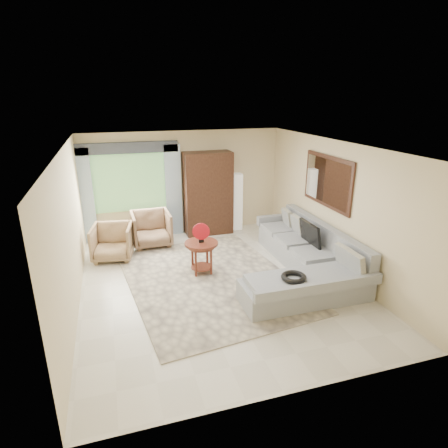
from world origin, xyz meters
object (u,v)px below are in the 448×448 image
object	(u,v)px
coffee_table	(202,257)
floor_lamp	(237,202)
armchair_right	(151,229)
potted_plant	(111,230)
armoire	(208,193)
sectional_sofa	(305,261)
tv_screen	(310,234)
armchair_left	(113,242)

from	to	relation	value
coffee_table	floor_lamp	size ratio (longest dim) A/B	0.44
armchair_right	floor_lamp	bearing A→B (deg)	10.92
coffee_table	floor_lamp	world-z (taller)	floor_lamp
potted_plant	armoire	world-z (taller)	armoire
armchair_right	armoire	world-z (taller)	armoire
coffee_table	floor_lamp	bearing A→B (deg)	56.36
sectional_sofa	armoire	bearing A→B (deg)	113.06
sectional_sofa	tv_screen	xyz separation A→B (m)	(0.27, 0.34, 0.44)
tv_screen	armoire	world-z (taller)	armoire
tv_screen	armchair_left	bearing A→B (deg)	158.10
armchair_right	armoire	xyz separation A→B (m)	(1.52, 0.45, 0.64)
armchair_right	armoire	bearing A→B (deg)	15.01
tv_screen	potted_plant	size ratio (longest dim) A/B	1.32
armchair_left	armoire	distance (m)	2.70
armoire	tv_screen	bearing A→B (deg)	-59.64
armchair_right	potted_plant	distance (m)	1.09
armchair_left	armoire	world-z (taller)	armoire
armoire	armchair_right	bearing A→B (deg)	-163.55
armoire	sectional_sofa	bearing A→B (deg)	-66.94
armchair_left	tv_screen	bearing A→B (deg)	-11.34
coffee_table	potted_plant	bearing A→B (deg)	125.77
coffee_table	armoire	distance (m)	2.46
tv_screen	armchair_left	distance (m)	4.24
armchair_left	armchair_right	bearing A→B (deg)	41.18
armchair_left	armchair_right	xyz separation A→B (m)	(0.91, 0.54, 0.03)
potted_plant	armchair_left	bearing A→B (deg)	-89.46
sectional_sofa	armchair_left	xyz separation A→B (m)	(-3.66, 1.91, 0.10)
potted_plant	coffee_table	bearing A→B (deg)	-54.23
sectional_sofa	tv_screen	bearing A→B (deg)	51.59
sectional_sofa	armchair_right	xyz separation A→B (m)	(-2.75, 2.45, 0.13)
armchair_left	potted_plant	xyz separation A→B (m)	(-0.01, 1.10, -0.11)
potted_plant	armoire	size ratio (longest dim) A/B	0.27
sectional_sofa	potted_plant	world-z (taller)	sectional_sofa
armchair_right	floor_lamp	xyz separation A→B (m)	(2.32, 0.51, 0.34)
floor_lamp	coffee_table	bearing A→B (deg)	-123.64
sectional_sofa	armchair_left	size ratio (longest dim) A/B	4.07
armchair_left	armchair_right	distance (m)	1.05
potted_plant	armoire	xyz separation A→B (m)	(2.43, -0.12, 0.77)
armchair_left	potted_plant	size ratio (longest dim) A/B	1.51
tv_screen	armoire	xyz separation A→B (m)	(-1.50, 2.56, 0.33)
armchair_left	potted_plant	bearing A→B (deg)	101.10
potted_plant	floor_lamp	world-z (taller)	floor_lamp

